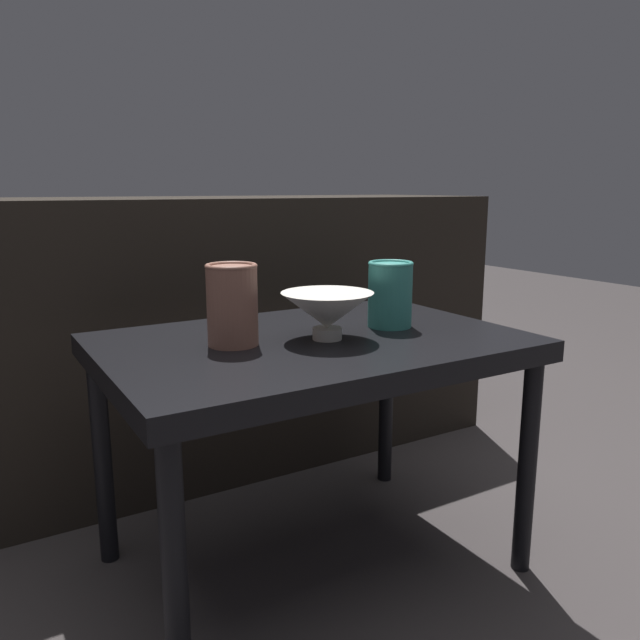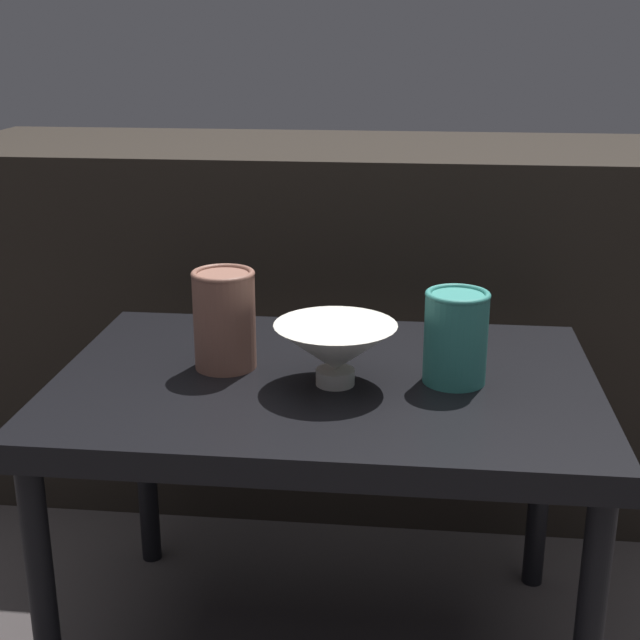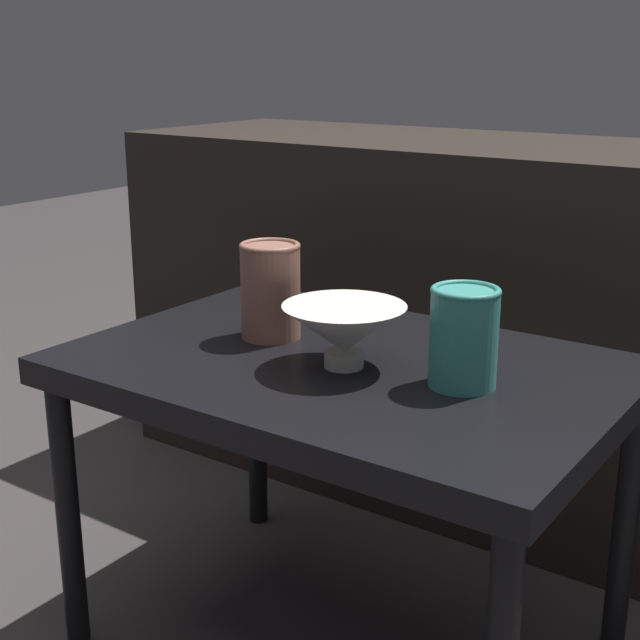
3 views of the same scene
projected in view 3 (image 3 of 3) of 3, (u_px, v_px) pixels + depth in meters
table at (345, 391)px, 1.29m from camera, size 0.78×0.53×0.48m
couch_backdrop at (516, 327)px, 1.80m from camera, size 1.67×0.50×0.73m
bowl at (344, 330)px, 1.22m from camera, size 0.17×0.17×0.09m
vase_textured_left at (270, 289)px, 1.35m from camera, size 0.09×0.09×0.15m
vase_colorful_right at (464, 335)px, 1.15m from camera, size 0.09×0.09×0.13m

